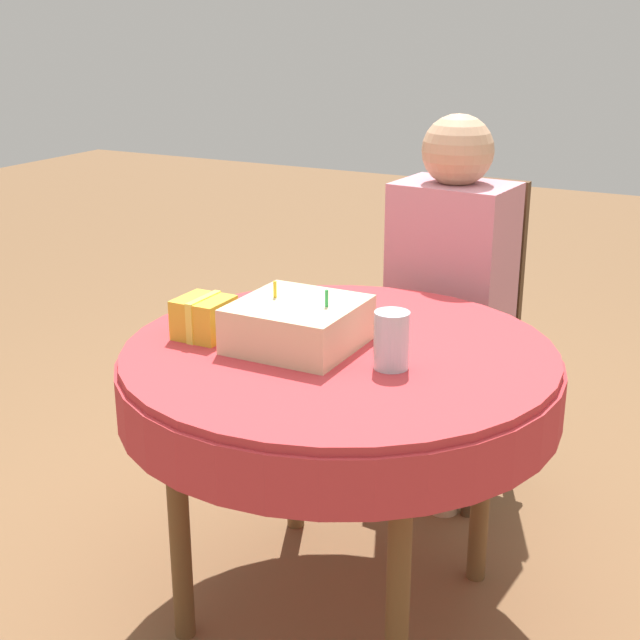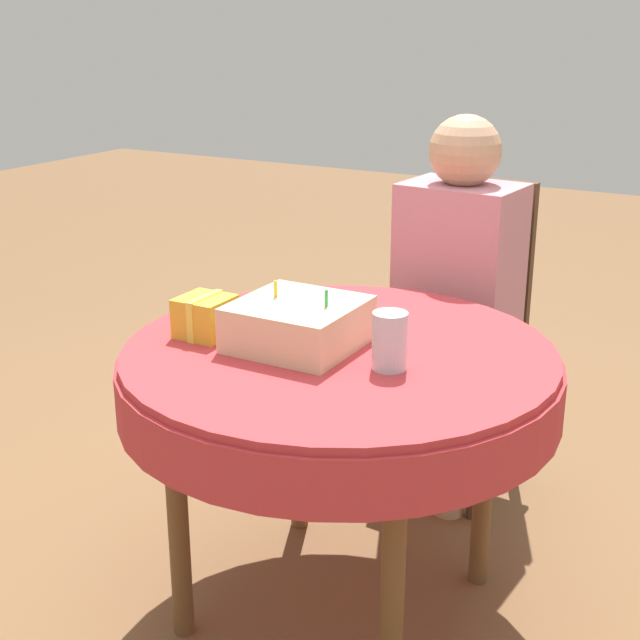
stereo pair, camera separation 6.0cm
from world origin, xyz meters
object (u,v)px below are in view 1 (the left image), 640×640
object	(u,v)px
chair	(458,330)
gift_box	(204,318)
birthday_cake	(298,324)
drinking_glass	(391,340)
person	(449,276)

from	to	relation	value
chair	gift_box	bearing A→B (deg)	-106.35
gift_box	chair	bearing A→B (deg)	69.27
birthday_cake	drinking_glass	world-z (taller)	birthday_cake
chair	birthday_cake	distance (m)	0.88
birthday_cake	person	bearing A→B (deg)	82.31
chair	birthday_cake	bearing A→B (deg)	-92.95
person	birthday_cake	xyz separation A→B (m)	(-0.10, -0.74, 0.06)
chair	drinking_glass	distance (m)	0.91
person	birthday_cake	distance (m)	0.75
person	gift_box	xyz separation A→B (m)	(-0.33, -0.79, 0.06)
gift_box	birthday_cake	bearing A→B (deg)	12.26
chair	drinking_glass	xyz separation A→B (m)	(0.14, -0.86, 0.27)
birthday_cake	gift_box	bearing A→B (deg)	-167.74
chair	drinking_glass	world-z (taller)	chair
chair	gift_box	world-z (taller)	chair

